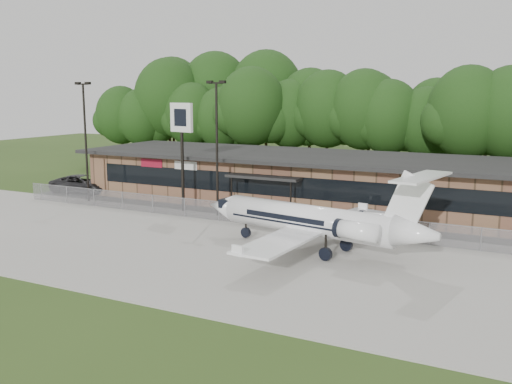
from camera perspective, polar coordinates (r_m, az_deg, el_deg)
The scene contains 11 objects.
ground at distance 27.96m, azimuth -12.50°, elevation -9.87°, with size 160.00×160.00×0.00m, color #2E4819.
apron at distance 34.17m, azimuth -3.93°, elevation -5.92°, with size 64.00×18.00×0.08m, color #9E9B93.
parking_lot at distance 44.14m, azimuth 3.75°, elevation -2.30°, with size 50.00×9.00×0.06m, color #383835.
terminal at distance 47.80m, azimuth 5.88°, elevation 1.23°, with size 41.00×11.65×4.30m.
fence at distance 39.97m, azimuth 1.21°, elevation -2.48°, with size 46.00×0.04×1.52m.
treeline at distance 64.47m, azimuth 11.84°, elevation 8.06°, with size 72.00×12.00×15.00m, color #153310, non-canonical shape.
light_pole_left at distance 50.77m, azimuth -16.70°, elevation 5.69°, with size 1.55×0.30×10.23m.
light_pole_mid at distance 42.87m, azimuth -3.94°, elevation 5.38°, with size 1.55×0.30×10.23m.
business_jet at distance 33.58m, azimuth 5.97°, elevation -2.98°, with size 15.71×14.09×5.29m.
suv at distance 56.04m, azimuth -16.93°, elevation 0.76°, with size 2.84×6.15×1.71m, color #2C2B2E.
pole_sign at distance 44.88m, azimuth -7.45°, elevation 6.26°, with size 2.25×0.72×8.57m.
Camera 1 is at (16.95, -20.17, 9.36)m, focal length 40.00 mm.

